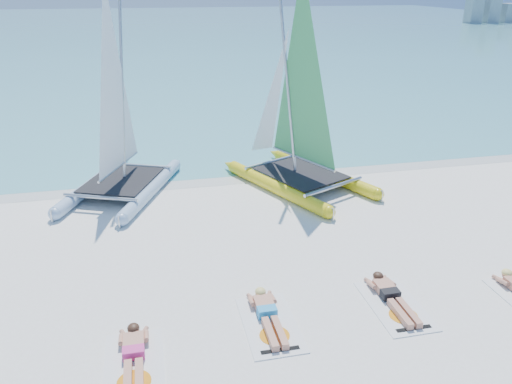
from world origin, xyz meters
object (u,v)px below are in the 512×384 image
towel_a (134,367)px  towel_b (270,324)px  sunbather_b (268,313)px  sunbather_c (391,295)px  catamaran_yellow (292,115)px  catamaran_blue (117,129)px  sunbather_a (134,355)px  towel_c (395,305)px

towel_a → towel_b: size_ratio=1.00×
sunbather_b → sunbather_c: (2.58, 0.03, 0.00)m
catamaran_yellow → towel_a: catamaran_yellow is taller
catamaran_blue → sunbather_b: catamaran_blue is taller
catamaran_yellow → towel_b: catamaran_yellow is taller
sunbather_b → catamaran_blue: bearing=111.8°
sunbather_a → sunbather_c: bearing=7.3°
towel_c → sunbather_c: (0.00, 0.19, 0.11)m
towel_a → towel_b: (2.50, 0.62, 0.00)m
sunbather_a → towel_b: sunbather_a is taller
towel_a → sunbather_b: sunbather_b is taller
catamaran_yellow → towel_c: size_ratio=3.73×
sunbather_b → sunbather_c: 2.58m
towel_b → sunbather_c: bearing=5.0°
catamaran_blue → towel_c: size_ratio=3.55×
towel_b → towel_c: same height
catamaran_yellow → sunbather_b: (-2.40, -6.83, -2.05)m
sunbather_b → towel_c: sunbather_b is taller
catamaran_blue → sunbather_c: (5.43, -7.08, -1.84)m
catamaran_yellow → sunbather_c: 7.10m
towel_b → sunbather_a: bearing=-170.3°
catamaran_blue → towel_c: bearing=-30.4°
sunbather_a → towel_b: size_ratio=0.93×
towel_a → sunbather_b: size_ratio=1.07×
sunbather_b → towel_b: bearing=-90.0°
towel_b → towel_c: size_ratio=1.00×
sunbather_b → towel_c: 2.59m
towel_a → towel_c: bearing=7.3°
towel_a → sunbather_c: bearing=9.4°
towel_b → catamaran_blue: bearing=111.3°
catamaran_blue → sunbather_a: (0.34, -7.73, -1.84)m
catamaran_yellow → sunbather_c: bearing=-113.4°
towel_a → sunbather_b: (2.50, 0.81, 0.11)m
catamaran_blue → sunbather_b: size_ratio=3.81×
towel_c → sunbather_c: 0.22m
sunbather_b → catamaran_yellow: bearing=70.6°
catamaran_yellow → sunbather_b: size_ratio=4.00×
sunbather_a → sunbather_b: size_ratio=1.00×
towel_c → catamaran_blue: bearing=126.7°
sunbather_c → towel_b: bearing=-175.0°
catamaran_yellow → sunbather_c: size_ratio=4.00×
catamaran_blue → towel_b: bearing=-45.9°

